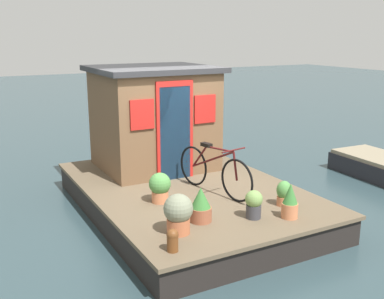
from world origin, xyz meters
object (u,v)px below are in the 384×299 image
Objects in this scene: mooring_bollard at (173,239)px; bicycle at (214,171)px; potted_plant_succulent at (178,213)px; potted_plant_sage at (254,204)px; potted_plant_basil at (284,193)px; potted_plant_rosemary at (160,187)px; houseboat_cabin at (154,117)px; potted_plant_lavender at (201,205)px; potted_plant_thyme at (290,202)px.

bicycle is at bearing -44.16° from mooring_bollard.
mooring_bollard is (-0.44, 0.30, -0.13)m from potted_plant_succulent.
potted_plant_basil is at bearing -74.75° from potted_plant_sage.
potted_plant_rosemary is (0.03, 0.98, -0.13)m from bicycle.
houseboat_cabin is 3.03m from potted_plant_lavender.
potted_plant_thyme is at bearing 150.47° from potted_plant_basil.
potted_plant_thyme reaches higher than potted_plant_sage.
potted_plant_basil is (0.43, -0.25, -0.05)m from potted_plant_thyme.
potted_plant_sage is at bearing 177.42° from bicycle.
potted_plant_sage is at bearing 63.06° from potted_plant_thyme.
bicycle is at bearing 33.07° from potted_plant_basil.
potted_plant_thyme is at bearing -100.02° from potted_plant_succulent.
potted_plant_basil is at bearing -85.81° from potted_plant_succulent.
potted_plant_rosemary reaches higher than potted_plant_basil.
potted_plant_basil is (-0.07, -1.45, -0.04)m from potted_plant_lavender.
potted_plant_lavender reaches higher than potted_plant_basil.
potted_plant_lavender is (-0.94, 0.79, -0.15)m from bicycle.
houseboat_cabin is at bearing -20.58° from mooring_bollard.
houseboat_cabin is 4.51× the size of potted_plant_lavender.
houseboat_cabin is 3.18m from potted_plant_basil.
potted_plant_succulent is (-1.18, 0.27, 0.03)m from potted_plant_rosemary.
mooring_bollard is (-0.65, 0.76, -0.08)m from potted_plant_lavender.
potted_plant_rosemary is (-1.90, 0.75, -0.75)m from houseboat_cabin.
houseboat_cabin is 3.86m from mooring_bollard.
bicycle is 1.22m from potted_plant_basil.
bicycle reaches higher than mooring_bollard.
potted_plant_thyme is at bearing -169.27° from houseboat_cabin.
potted_plant_rosemary is 0.88× the size of potted_plant_succulent.
bicycle reaches higher than potted_plant_lavender.
potted_plant_sage is 0.77× the size of potted_plant_succulent.
potted_plant_rosemary is 1.54m from potted_plant_sage.
potted_plant_basil is at bearing -163.27° from houseboat_cabin.
houseboat_cabin is at bearing 6.66° from bicycle.
potted_plant_sage is at bearing -109.85° from potted_plant_lavender.
houseboat_cabin reaches higher than mooring_bollard.
potted_plant_thyme is (-1.48, -1.39, -0.01)m from potted_plant_rosemary.
potted_plant_basil is at bearing -75.24° from mooring_bollard.
bicycle is 2.23m from mooring_bollard.
potted_plant_succulent is (0.29, 1.66, 0.04)m from potted_plant_thyme.
bicycle is 4.43× the size of potted_plant_basil.
potted_plant_succulent reaches higher than potted_plant_lavender.
potted_plant_lavender is at bearing 87.25° from potted_plant_basil.
mooring_bollard is (-0.58, 2.21, -0.04)m from potted_plant_basil.
bicycle is 1.70m from potted_plant_succulent.
potted_plant_sage is at bearing 105.25° from potted_plant_basil.
mooring_bollard is at bearing 160.58° from potted_plant_rosemary.
mooring_bollard is at bearing 135.84° from bicycle.
mooring_bollard is (-0.39, 1.49, -0.07)m from potted_plant_sage.
potted_plant_lavender is 1.30m from potted_plant_thyme.
potted_plant_rosemary is 0.93× the size of potted_plant_thyme.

